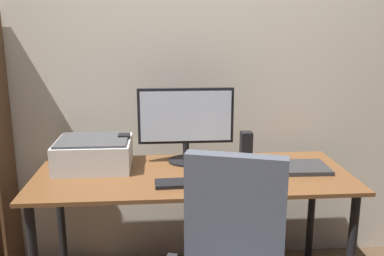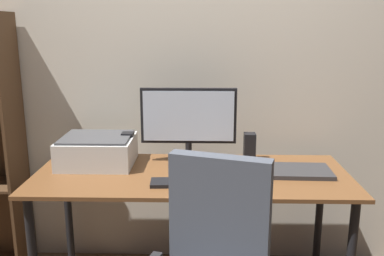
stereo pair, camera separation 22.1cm
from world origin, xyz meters
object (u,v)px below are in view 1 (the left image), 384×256
object	(u,v)px
monitor	(186,120)
coffee_mug	(212,164)
keyboard	(185,183)
printer	(94,153)
desk	(193,188)
mouse	(230,180)
laptop	(298,167)
speaker_right	(246,146)
speaker_left	(125,149)

from	to	relation	value
monitor	coffee_mug	size ratio (longest dim) A/B	5.05
keyboard	printer	world-z (taller)	printer
desk	mouse	distance (m)	0.26
mouse	printer	world-z (taller)	printer
coffee_mug	laptop	world-z (taller)	coffee_mug
coffee_mug	speaker_right	size ratio (longest dim) A/B	0.62
monitor	printer	bearing A→B (deg)	-173.47
coffee_mug	speaker_left	world-z (taller)	speaker_left
desk	laptop	distance (m)	0.58
desk	mouse	size ratio (longest dim) A/B	17.18
desk	laptop	xyz separation A→B (m)	(0.57, 0.02, 0.10)
mouse	printer	distance (m)	0.77
speaker_left	speaker_right	distance (m)	0.69
desk	speaker_right	size ratio (longest dim) A/B	9.70
monitor	mouse	xyz separation A→B (m)	(0.20, -0.36, -0.23)
speaker_right	printer	world-z (taller)	speaker_right
desk	coffee_mug	distance (m)	0.17
desk	coffee_mug	world-z (taller)	coffee_mug
desk	mouse	xyz separation A→B (m)	(0.17, -0.16, 0.10)
keyboard	desk	bearing A→B (deg)	69.87
monitor	keyboard	world-z (taller)	monitor
printer	speaker_left	bearing A→B (deg)	17.09
mouse	monitor	bearing A→B (deg)	116.93
mouse	speaker_right	distance (m)	0.39
monitor	mouse	distance (m)	0.47
desk	keyboard	bearing A→B (deg)	-107.41
desk	keyboard	world-z (taller)	keyboard
keyboard	coffee_mug	size ratio (longest dim) A/B	2.75
keyboard	printer	distance (m)	0.57
mouse	desk	bearing A→B (deg)	135.01
speaker_left	printer	size ratio (longest dim) A/B	0.42
desk	speaker_left	bearing A→B (deg)	152.86
speaker_right	keyboard	bearing A→B (deg)	-136.60
coffee_mug	printer	xyz separation A→B (m)	(-0.63, 0.15, 0.03)
coffee_mug	speaker_left	size ratio (longest dim) A/B	0.62
keyboard	speaker_right	size ratio (longest dim) A/B	1.71
laptop	speaker_left	size ratio (longest dim) A/B	1.88
mouse	printer	bearing A→B (deg)	155.15
desk	mouse	bearing A→B (deg)	-43.33
monitor	laptop	bearing A→B (deg)	-16.96
monitor	speaker_right	distance (m)	0.38
keyboard	speaker_right	bearing A→B (deg)	40.67
desk	monitor	bearing A→B (deg)	96.61
speaker_left	speaker_right	bearing A→B (deg)	0.00
mouse	laptop	size ratio (longest dim) A/B	0.30
monitor	coffee_mug	bearing A→B (deg)	-58.96
coffee_mug	printer	world-z (taller)	printer
speaker_left	laptop	bearing A→B (deg)	-10.45
mouse	coffee_mug	bearing A→B (deg)	113.33
desk	printer	xyz separation A→B (m)	(-0.53, 0.14, 0.16)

